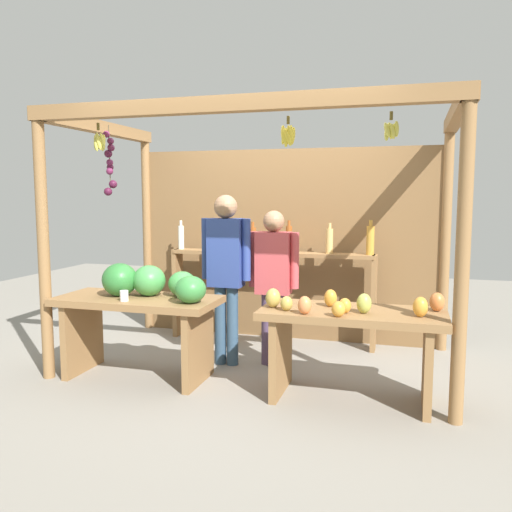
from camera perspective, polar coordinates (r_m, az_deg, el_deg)
The scene contains 7 objects.
ground_plane at distance 5.22m, azimuth 0.59°, elevation -11.35°, with size 12.00×12.00×0.00m, color gray.
market_stall at distance 5.41m, azimuth 1.85°, elevation 3.91°, with size 3.51×1.99×2.35m.
fruit_counter_left at distance 4.75m, azimuth -11.96°, elevation -4.95°, with size 1.42×0.65×1.01m.
fruit_counter_right at distance 4.23m, azimuth 10.21°, elevation -7.91°, with size 1.42×0.65×0.87m.
bottle_shelf_unit at distance 5.73m, azimuth 1.77°, elevation -1.46°, with size 2.25×0.22×1.35m.
vendor_man at distance 4.97m, azimuth -3.24°, elevation -0.86°, with size 0.48×0.22×1.61m.
vendor_woman at distance 4.96m, azimuth 1.90°, elevation -2.01°, with size 0.48×0.20×1.47m.
Camera 1 is at (1.34, -4.79, 1.61)m, focal length 37.19 mm.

